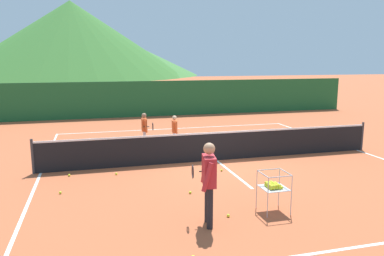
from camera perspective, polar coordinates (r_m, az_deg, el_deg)
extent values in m
plane|color=#B25633|center=(12.75, 3.71, -4.89)|extent=(120.00, 120.00, 0.00)
cube|color=white|center=(7.45, 20.29, -17.02)|extent=(11.07, 0.08, 0.01)
cube|color=white|center=(18.51, -2.40, -0.07)|extent=(11.07, 0.08, 0.01)
cube|color=white|center=(12.21, -21.88, -6.33)|extent=(0.08, 12.44, 0.01)
cube|color=white|center=(15.41, 23.62, -3.07)|extent=(0.08, 12.44, 0.01)
cube|color=white|center=(12.75, 3.71, -4.88)|extent=(0.08, 5.90, 0.01)
cylinder|color=#333338|center=(12.10, -22.95, -3.98)|extent=(0.08, 0.08, 1.05)
cylinder|color=#333338|center=(15.43, 24.31, -1.12)|extent=(0.08, 0.08, 1.05)
cube|color=black|center=(12.64, 3.74, -2.88)|extent=(11.38, 0.02, 0.92)
cube|color=white|center=(12.54, 3.76, -0.72)|extent=(11.38, 0.03, 0.06)
cylinder|color=black|center=(7.68, 2.72, -12.02)|extent=(0.13, 0.13, 0.85)
cylinder|color=black|center=(7.98, 2.38, -11.13)|extent=(0.13, 0.13, 0.85)
cube|color=#B2262D|center=(7.59, 2.59, -6.47)|extent=(0.32, 0.54, 0.60)
sphere|color=tan|center=(7.47, 2.62, -3.13)|extent=(0.24, 0.24, 0.24)
cylinder|color=#B2262D|center=(7.32, 2.34, -7.42)|extent=(0.24, 0.13, 0.59)
cylinder|color=#B2262D|center=(7.88, 1.98, -6.16)|extent=(0.19, 0.12, 0.59)
torus|color=#262628|center=(7.87, 0.11, -6.60)|extent=(0.07, 0.29, 0.29)
cylinder|color=black|center=(7.89, 1.89, -6.55)|extent=(0.22, 0.06, 0.03)
cylinder|color=silver|center=(14.64, -7.22, -1.62)|extent=(0.10, 0.10, 0.67)
cylinder|color=silver|center=(14.39, -7.13, -1.83)|extent=(0.10, 0.10, 0.67)
cube|color=#E55926|center=(14.40, -7.23, 0.49)|extent=(0.21, 0.41, 0.47)
sphere|color=#996B4C|center=(14.35, -7.26, 1.89)|extent=(0.18, 0.18, 0.18)
cylinder|color=#E55926|center=(14.64, -7.08, 0.54)|extent=(0.18, 0.08, 0.46)
cylinder|color=#E55926|center=(14.19, -7.01, 0.21)|extent=(0.14, 0.08, 0.46)
torus|color=#262628|center=(14.21, -5.94, 0.23)|extent=(0.04, 0.29, 0.29)
cylinder|color=black|center=(14.19, -6.92, 0.19)|extent=(0.22, 0.04, 0.03)
cylinder|color=silver|center=(14.50, -2.69, -1.75)|extent=(0.09, 0.09, 0.62)
cylinder|color=silver|center=(14.27, -2.59, -1.95)|extent=(0.09, 0.09, 0.62)
cube|color=#E55926|center=(14.28, -2.66, 0.24)|extent=(0.21, 0.39, 0.44)
sphere|color=#DBAD84|center=(14.22, -2.67, 1.55)|extent=(0.17, 0.17, 0.17)
cylinder|color=#E55926|center=(14.50, -2.54, 0.28)|extent=(0.18, 0.08, 0.43)
cylinder|color=#E55926|center=(14.08, -2.43, -0.04)|extent=(0.14, 0.08, 0.43)
cylinder|color=#B7B7BC|center=(8.78, 9.74, -9.11)|extent=(0.02, 0.02, 0.89)
cylinder|color=#B7B7BC|center=(9.03, 13.00, -8.70)|extent=(0.02, 0.02, 0.89)
cylinder|color=#B7B7BC|center=(8.31, 11.38, -10.32)|extent=(0.02, 0.02, 0.89)
cylinder|color=#B7B7BC|center=(8.57, 14.78, -9.83)|extent=(0.02, 0.02, 0.89)
cube|color=#B7B7BC|center=(8.63, 12.25, -8.82)|extent=(0.56, 0.56, 0.01)
cube|color=#B7B7BC|center=(8.77, 11.50, -6.16)|extent=(0.56, 0.02, 0.02)
cube|color=#B7B7BC|center=(8.29, 13.23, -7.19)|extent=(0.56, 0.02, 0.02)
cube|color=#B7B7BC|center=(8.41, 10.63, -6.85)|extent=(0.02, 0.56, 0.02)
cube|color=#B7B7BC|center=(8.66, 14.00, -6.47)|extent=(0.02, 0.56, 0.02)
sphere|color=yellow|center=(8.45, 11.87, -8.96)|extent=(0.07, 0.07, 0.07)
sphere|color=yellow|center=(8.51, 11.66, -8.84)|extent=(0.07, 0.07, 0.07)
sphere|color=yellow|center=(8.57, 11.45, -8.71)|extent=(0.07, 0.07, 0.07)
sphere|color=yellow|center=(8.62, 11.27, -8.59)|extent=(0.07, 0.07, 0.07)
sphere|color=yellow|center=(8.67, 11.07, -8.46)|extent=(0.07, 0.07, 0.07)
sphere|color=yellow|center=(8.48, 12.30, -8.92)|extent=(0.07, 0.07, 0.07)
sphere|color=yellow|center=(8.54, 12.08, -8.80)|extent=(0.07, 0.07, 0.07)
sphere|color=yellow|center=(8.59, 11.86, -8.67)|extent=(0.07, 0.07, 0.07)
sphere|color=yellow|center=(8.65, 11.71, -8.52)|extent=(0.07, 0.07, 0.07)
sphere|color=yellow|center=(8.70, 11.49, -8.42)|extent=(0.07, 0.07, 0.07)
sphere|color=yellow|center=(8.51, 12.68, -8.84)|extent=(0.07, 0.07, 0.07)
sphere|color=yellow|center=(8.57, 12.42, -8.73)|extent=(0.07, 0.07, 0.07)
sphere|color=yellow|center=(8.62, 12.23, -8.60)|extent=(0.07, 0.07, 0.07)
sphere|color=yellow|center=(8.68, 12.10, -8.46)|extent=(0.07, 0.07, 0.07)
sphere|color=yellow|center=(8.73, 11.88, -8.34)|extent=(0.07, 0.07, 0.07)
sphere|color=yellow|center=(8.54, 13.07, -8.82)|extent=(0.07, 0.07, 0.07)
sphere|color=yellow|center=(8.60, 12.84, -8.66)|extent=(0.07, 0.07, 0.07)
sphere|color=yellow|center=(8.65, 12.65, -8.55)|extent=(0.07, 0.07, 0.07)
sphere|color=yellow|center=(8.70, 12.43, -8.42)|extent=(0.07, 0.07, 0.07)
sphere|color=yellow|center=(8.75, 12.24, -8.30)|extent=(0.07, 0.07, 0.07)
sphere|color=yellow|center=(8.57, 13.39, -8.74)|extent=(0.07, 0.07, 0.07)
sphere|color=yellow|center=(8.63, 13.25, -8.60)|extent=(0.07, 0.07, 0.07)
sphere|color=yellow|center=(8.69, 13.04, -8.49)|extent=(0.07, 0.07, 0.07)
sphere|color=yellow|center=(8.73, 12.82, -8.38)|extent=(0.07, 0.07, 0.07)
sphere|color=yellow|center=(8.79, 12.60, -8.23)|extent=(0.07, 0.07, 0.07)
sphere|color=yellow|center=(8.44, 11.94, -8.64)|extent=(0.07, 0.07, 0.07)
sphere|color=yellow|center=(8.49, 11.72, -8.51)|extent=(0.07, 0.07, 0.07)
sphere|color=yellow|center=(8.54, 11.50, -8.38)|extent=(0.07, 0.07, 0.07)
sphere|color=yellow|center=(8.61, 11.32, -8.22)|extent=(0.07, 0.07, 0.07)
sphere|color=yellow|center=(8.66, 11.10, -8.10)|extent=(0.07, 0.07, 0.07)
sphere|color=yellow|center=(8.46, 12.31, -8.59)|extent=(0.07, 0.07, 0.07)
sphere|color=yellow|center=(8.52, 12.08, -8.46)|extent=(0.07, 0.07, 0.07)
sphere|color=yellow|center=(8.58, 11.86, -8.30)|extent=(0.07, 0.07, 0.07)
sphere|color=yellow|center=(8.63, 11.72, -8.18)|extent=(0.07, 0.07, 0.07)
sphere|color=yellow|center=(8.68, 11.49, -8.05)|extent=(0.07, 0.07, 0.07)
sphere|color=yellow|center=(8.50, 12.66, -8.51)|extent=(0.07, 0.07, 0.07)
sphere|color=yellow|center=(8.55, 12.48, -8.40)|extent=(0.07, 0.07, 0.07)
sphere|color=yellow|center=(8.61, 12.31, -8.26)|extent=(0.07, 0.07, 0.07)
sphere|color=yellow|center=(8.66, 12.08, -8.14)|extent=(0.07, 0.07, 0.07)
sphere|color=yellow|center=(8.71, 11.89, -8.01)|extent=(0.07, 0.07, 0.07)
sphere|color=yellow|center=(8.52, 13.09, -8.47)|extent=(0.07, 0.07, 0.07)
sphere|color=yellow|center=(8.57, 12.84, -8.37)|extent=(0.07, 0.07, 0.07)
sphere|color=yellow|center=(8.63, 12.62, -8.20)|extent=(0.07, 0.07, 0.07)
sphere|color=yellow|center=(8.68, 12.44, -8.09)|extent=(0.07, 0.07, 0.07)
sphere|color=yellow|center=(9.67, -0.27, -9.70)|extent=(0.07, 0.07, 0.07)
sphere|color=yellow|center=(11.55, 4.48, -6.35)|extent=(0.07, 0.07, 0.07)
sphere|color=yellow|center=(11.38, -11.36, -6.79)|extent=(0.07, 0.07, 0.07)
sphere|color=yellow|center=(8.37, 5.50, -13.02)|extent=(0.07, 0.07, 0.07)
sphere|color=yellow|center=(11.59, -18.06, -6.79)|extent=(0.07, 0.07, 0.07)
sphere|color=yellow|center=(10.21, -19.27, -9.20)|extent=(0.07, 0.07, 0.07)
cube|color=#1E5B2D|center=(22.55, -4.85, 4.46)|extent=(24.36, 0.08, 2.09)
cone|color=#427A38|center=(84.19, -17.86, 11.88)|extent=(52.84, 52.84, 12.58)
cone|color=#38702D|center=(77.07, -17.72, 12.66)|extent=(43.33, 43.33, 14.17)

